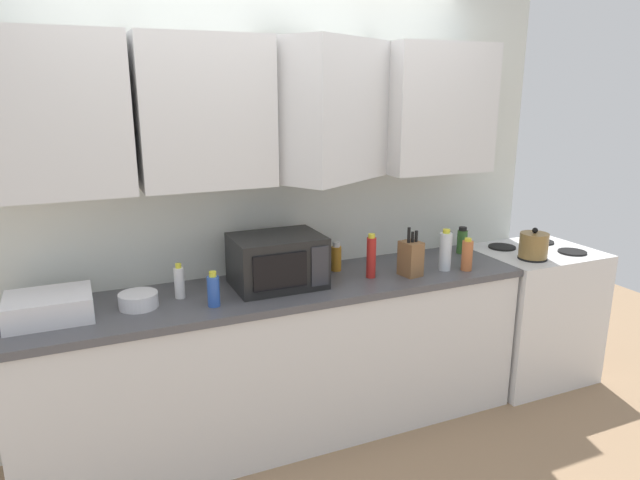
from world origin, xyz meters
The scene contains 15 objects.
wall_back_with_cabinets centered at (0.00, -0.07, 1.58)m, with size 3.68×0.63×2.60m.
counter_run centered at (0.00, -0.30, 0.45)m, with size 2.81×0.63×0.90m.
stove_range centered at (1.79, -0.32, 0.45)m, with size 0.76×0.64×0.91m.
kettle centered at (1.62, -0.46, 0.99)m, with size 0.18×0.18×0.19m.
microwave centered at (-0.02, -0.28, 1.04)m, with size 0.48×0.37×0.28m.
dish_rack centered at (-1.15, -0.30, 0.96)m, with size 0.38×0.30×0.12m, color silver.
knife_block centered at (0.74, -0.43, 1.00)m, with size 0.12×0.13×0.29m.
bottle_spice_jar centered at (1.09, -0.48, 0.99)m, with size 0.06×0.06×0.20m.
bottle_blue_cleaner centered at (-0.41, -0.44, 0.98)m, with size 0.06×0.06×0.18m.
bottle_green_oil centered at (1.29, -0.17, 0.98)m, with size 0.07×0.07×0.17m.
bottle_amber_vinegar centered at (0.38, -0.17, 0.98)m, with size 0.06×0.06×0.17m.
bottle_white_jar centered at (-0.54, -0.26, 0.98)m, with size 0.05×0.05×0.18m.
bottle_clear_tall centered at (0.98, -0.42, 1.02)m, with size 0.07×0.07×0.25m.
bottle_red_sauce centered at (0.51, -0.37, 1.02)m, with size 0.05×0.05×0.26m.
bowl_ceramic_small centered at (-0.76, -0.31, 0.94)m, with size 0.19×0.19×0.07m, color silver.
Camera 1 is at (-0.99, -3.06, 1.94)m, focal length 31.83 mm.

